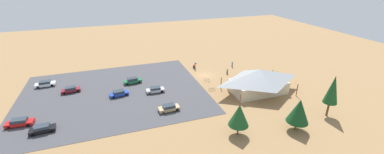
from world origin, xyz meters
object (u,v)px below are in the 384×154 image
(bicycle_orange_edge_north, at_px, (256,75))
(bicycle_black_yard_right, at_px, (212,89))
(trash_bin, at_px, (194,67))
(car_green_second_row, at_px, (133,81))
(car_black_by_curb, at_px, (42,129))
(bicycle_yellow_yard_front, at_px, (275,73))
(visitor_near_lot, at_px, (227,71))
(visitor_crossing_yard, at_px, (232,64))
(bicycle_green_near_porch, at_px, (256,73))
(lot_sign, at_px, (196,65))
(visitor_at_bikes, at_px, (195,66))
(bicycle_blue_near_sign, at_px, (273,76))
(bike_pavilion, at_px, (259,79))
(car_blue_aisle_side, at_px, (119,93))
(bicycle_purple_front_row, at_px, (275,79))
(bicycle_teal_lone_west, at_px, (264,74))
(bicycle_white_mid_cluster, at_px, (207,80))
(car_tan_front_row, at_px, (169,108))
(pine_center, at_px, (299,111))
(pine_mideast, at_px, (239,115))
(car_silver_inner_stall, at_px, (155,90))
(car_maroon_end_stall, at_px, (71,90))
(car_white_near_entry, at_px, (45,84))
(car_red_mid_lot, at_px, (19,122))
(pine_midwest, at_px, (333,90))

(bicycle_orange_edge_north, height_order, bicycle_black_yard_right, bicycle_black_yard_right)
(trash_bin, relative_size, car_green_second_row, 0.20)
(car_black_by_curb, bearing_deg, bicycle_yellow_yard_front, -171.09)
(visitor_near_lot, relative_size, visitor_crossing_yard, 0.91)
(bicycle_yellow_yard_front, height_order, bicycle_green_near_porch, bicycle_green_near_porch)
(lot_sign, relative_size, visitor_at_bikes, 1.23)
(bicycle_blue_near_sign, bearing_deg, bike_pavilion, 35.11)
(car_blue_aisle_side, bearing_deg, visitor_crossing_yard, -166.59)
(bicycle_orange_edge_north, relative_size, visitor_at_bikes, 0.87)
(bicycle_purple_front_row, relative_size, visitor_at_bikes, 0.90)
(car_blue_aisle_side, bearing_deg, bicycle_teal_lone_west, 178.94)
(bicycle_green_near_porch, bearing_deg, bicycle_orange_edge_north, 52.85)
(bicycle_purple_front_row, xyz_separation_m, bicycle_white_mid_cluster, (17.48, -4.98, -0.01))
(bicycle_teal_lone_west, distance_m, car_tan_front_row, 31.27)
(bicycle_blue_near_sign, xyz_separation_m, car_black_by_curb, (54.96, 7.61, 0.38))
(bicycle_orange_edge_north, bearing_deg, bicycle_green_near_porch, -127.15)
(bicycle_black_yard_right, height_order, visitor_at_bikes, visitor_at_bikes)
(pine_center, relative_size, bicycle_blue_near_sign, 4.46)
(pine_mideast, xyz_separation_m, visitor_near_lot, (-11.04, -25.87, -3.16))
(car_silver_inner_stall, distance_m, visitor_at_bikes, 17.91)
(bike_pavilion, xyz_separation_m, bicycle_white_mid_cluster, (9.11, -9.60, -2.91))
(car_maroon_end_stall, xyz_separation_m, visitor_near_lot, (-40.58, 2.13, 0.15))
(bicycle_purple_front_row, distance_m, car_silver_inner_stall, 31.78)
(visitor_near_lot, bearing_deg, bicycle_orange_edge_north, 146.89)
(car_white_near_entry, relative_size, visitor_at_bikes, 2.60)
(car_white_near_entry, bearing_deg, bicycle_purple_front_row, 164.59)
(bicycle_purple_front_row, bearing_deg, bike_pavilion, 28.89)
(car_red_mid_lot, bearing_deg, car_black_by_curb, 140.02)
(car_silver_inner_stall, height_order, car_tan_front_row, car_tan_front_row)
(pine_midwest, distance_m, bicycle_teal_lone_west, 22.54)
(car_tan_front_row, xyz_separation_m, visitor_at_bikes, (-13.16, -20.37, 0.20))
(car_red_mid_lot, bearing_deg, bicycle_purple_front_row, -178.07)
(car_red_mid_lot, relative_size, car_white_near_entry, 1.05)
(pine_mideast, relative_size, pine_center, 0.96)
(bicycle_blue_near_sign, distance_m, bicycle_green_near_porch, 4.54)
(car_red_mid_lot, height_order, visitor_near_lot, visitor_near_lot)
(pine_mideast, height_order, car_tan_front_row, pine_mideast)
(bicycle_teal_lone_west, bearing_deg, car_green_second_row, -10.95)
(car_blue_aisle_side, relative_size, car_tan_front_row, 1.00)
(pine_center, bearing_deg, car_white_near_entry, -37.67)
(pine_center, xyz_separation_m, car_black_by_curb, (43.58, -14.56, -3.29))
(visitor_near_lot, bearing_deg, bicycle_teal_lone_west, 154.62)
(pine_mideast, xyz_separation_m, bicycle_yellow_yard_front, (-23.70, -21.14, -3.68))
(bicycle_white_mid_cluster, distance_m, visitor_crossing_yard, 13.39)
(pine_midwest, xyz_separation_m, car_blue_aisle_side, (38.82, -22.60, -5.10))
(bike_pavilion, height_order, lot_sign, bike_pavilion)
(car_tan_front_row, relative_size, visitor_at_bikes, 2.48)
(car_blue_aisle_side, xyz_separation_m, car_tan_front_row, (-9.30, 10.31, 0.03))
(bicycle_blue_near_sign, bearing_deg, visitor_near_lot, -28.51)
(trash_bin, height_order, car_maroon_end_stall, car_maroon_end_stall)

